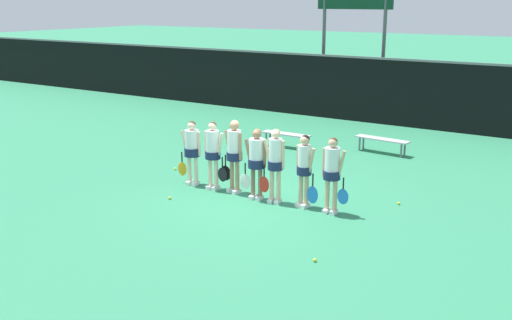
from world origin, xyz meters
The scene contains 17 objects.
ground_plane centered at (0.00, 0.00, 0.00)m, with size 140.00×140.00×0.00m, color #2D7F56.
fence_windscreen centered at (0.00, 9.85, 1.26)m, with size 60.00×0.08×2.49m.
scoreboard centered at (-2.43, 10.83, 4.37)m, with size 3.11×0.15×5.68m.
bench_courtside centered at (-1.90, 4.70, 0.39)m, with size 1.62×0.38×0.46m.
bench_far centered at (0.93, 5.65, 0.39)m, with size 1.71×0.50×0.46m.
player_0 centered at (-1.93, 0.00, 0.98)m, with size 0.67×0.40×1.65m.
player_1 centered at (-1.26, -0.02, 1.01)m, with size 0.65×0.38×1.71m.
player_2 centered at (-0.67, 0.04, 1.08)m, with size 0.67×0.38×1.80m.
player_3 centered at (0.05, -0.09, 1.01)m, with size 0.68×0.40×1.69m.
player_4 centered at (0.54, -0.07, 1.02)m, with size 0.62×0.35×1.74m.
player_5 centered at (1.25, 0.03, 0.98)m, with size 0.60×0.34×1.67m.
player_6 centered at (1.95, -0.01, 1.01)m, with size 0.65×0.38×1.71m.
tennis_ball_0 centered at (-3.18, 0.78, 0.03)m, with size 0.07×0.07×0.07m, color #CCE033.
tennis_ball_1 centered at (2.83, -2.47, 0.04)m, with size 0.07×0.07×0.07m, color #CCE033.
tennis_ball_2 centered at (3.02, 1.34, 0.03)m, with size 0.07×0.07×0.07m, color #CCE033.
tennis_ball_3 centered at (-1.66, -1.22, 0.04)m, with size 0.07×0.07×0.07m, color #CCE033.
tennis_ball_4 centered at (-1.25, 1.36, 0.03)m, with size 0.06×0.06×0.06m, color #CCE033.
Camera 1 is at (7.29, -11.38, 4.57)m, focal length 42.00 mm.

